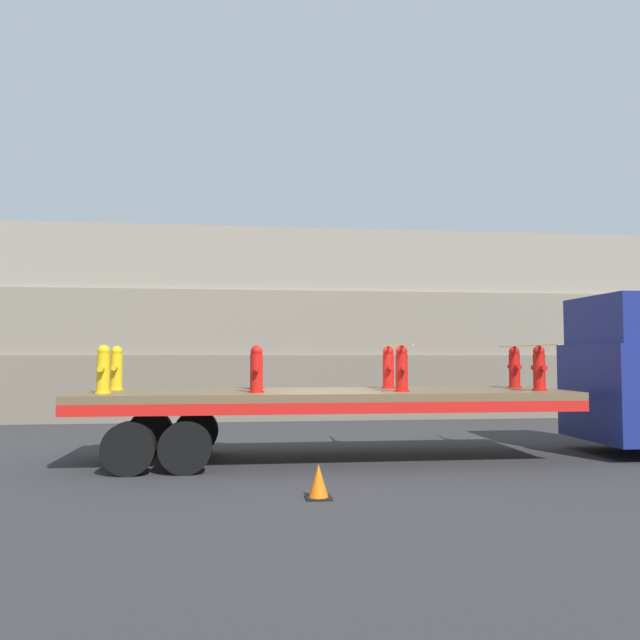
# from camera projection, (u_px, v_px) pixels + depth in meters

# --- Properties ---
(ground_plane) EXTENTS (120.00, 120.00, 0.00)m
(ground_plane) POSITION_uv_depth(u_px,v_px,m) (326.00, 460.00, 12.13)
(ground_plane) COLOR #2D2D30
(rock_cliff) EXTENTS (60.00, 3.30, 6.13)m
(rock_cliff) POSITION_uv_depth(u_px,v_px,m) (293.00, 325.00, 21.07)
(rock_cliff) COLOR #706656
(rock_cliff) RESTS_ON ground_plane
(flatbed_trailer) EXTENTS (9.43, 2.66, 1.35)m
(flatbed_trailer) POSITION_uv_depth(u_px,v_px,m) (294.00, 404.00, 12.12)
(flatbed_trailer) COLOR brown
(flatbed_trailer) RESTS_ON ground_plane
(fire_hydrant_yellow_near_0) EXTENTS (0.29, 0.51, 0.88)m
(fire_hydrant_yellow_near_0) POSITION_uv_depth(u_px,v_px,m) (103.00, 370.00, 11.19)
(fire_hydrant_yellow_near_0) COLOR gold
(fire_hydrant_yellow_near_0) RESTS_ON flatbed_trailer
(fire_hydrant_yellow_far_0) EXTENTS (0.29, 0.51, 0.88)m
(fire_hydrant_yellow_far_0) POSITION_uv_depth(u_px,v_px,m) (117.00, 368.00, 12.31)
(fire_hydrant_yellow_far_0) COLOR gold
(fire_hydrant_yellow_far_0) RESTS_ON flatbed_trailer
(fire_hydrant_red_near_1) EXTENTS (0.29, 0.51, 0.88)m
(fire_hydrant_red_near_1) POSITION_uv_depth(u_px,v_px,m) (257.00, 369.00, 11.51)
(fire_hydrant_red_near_1) COLOR red
(fire_hydrant_red_near_1) RESTS_ON flatbed_trailer
(fire_hydrant_red_far_1) EXTENTS (0.29, 0.51, 0.88)m
(fire_hydrant_red_far_1) POSITION_uv_depth(u_px,v_px,m) (256.00, 368.00, 12.63)
(fire_hydrant_red_far_1) COLOR red
(fire_hydrant_red_far_1) RESTS_ON flatbed_trailer
(fire_hydrant_red_near_2) EXTENTS (0.29, 0.51, 0.88)m
(fire_hydrant_red_near_2) POSITION_uv_depth(u_px,v_px,m) (402.00, 369.00, 11.83)
(fire_hydrant_red_near_2) COLOR red
(fire_hydrant_red_near_2) RESTS_ON flatbed_trailer
(fire_hydrant_red_far_2) EXTENTS (0.29, 0.51, 0.88)m
(fire_hydrant_red_far_2) POSITION_uv_depth(u_px,v_px,m) (388.00, 368.00, 12.95)
(fire_hydrant_red_far_2) COLOR red
(fire_hydrant_red_far_2) RESTS_ON flatbed_trailer
(fire_hydrant_red_near_3) EXTENTS (0.29, 0.51, 0.88)m
(fire_hydrant_red_near_3) POSITION_uv_depth(u_px,v_px,m) (539.00, 369.00, 12.14)
(fire_hydrant_red_near_3) COLOR red
(fire_hydrant_red_near_3) RESTS_ON flatbed_trailer
(fire_hydrant_red_far_3) EXTENTS (0.29, 0.51, 0.88)m
(fire_hydrant_red_far_3) POSITION_uv_depth(u_px,v_px,m) (514.00, 368.00, 13.26)
(fire_hydrant_red_far_3) COLOR red
(fire_hydrant_red_far_3) RESTS_ON flatbed_trailer
(cargo_strap_rear) EXTENTS (0.05, 2.77, 0.01)m
(cargo_strap_rear) POSITION_uv_depth(u_px,v_px,m) (395.00, 346.00, 12.41)
(cargo_strap_rear) COLOR yellow
(cargo_strap_rear) RESTS_ON fire_hydrant_red_near_2
(cargo_strap_middle) EXTENTS (0.05, 2.77, 0.01)m
(cargo_strap_middle) POSITION_uv_depth(u_px,v_px,m) (526.00, 346.00, 12.73)
(cargo_strap_middle) COLOR yellow
(cargo_strap_middle) RESTS_ON fire_hydrant_red_near_3
(traffic_cone) EXTENTS (0.37, 0.37, 0.49)m
(traffic_cone) POSITION_uv_depth(u_px,v_px,m) (318.00, 482.00, 8.86)
(traffic_cone) COLOR black
(traffic_cone) RESTS_ON ground_plane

